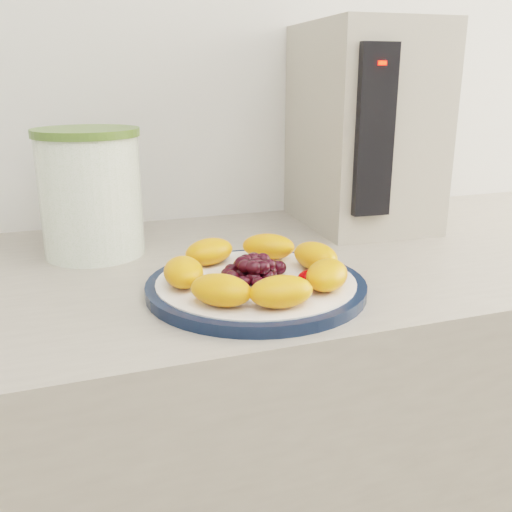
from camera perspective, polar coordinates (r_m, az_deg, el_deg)
name	(u,v)px	position (r m, az deg, el deg)	size (l,w,h in m)	color
wall_back	(210,5)	(1.16, -4.60, 23.75)	(3.50, 0.02, 2.60)	silver
counter	(266,493)	(1.12, 1.06, -22.61)	(3.50, 0.60, 0.90)	#9E9588
cabinet_face	(266,507)	(1.14, 1.05, -23.76)	(3.48, 0.58, 0.84)	#9C714F
plate_rim	(256,287)	(0.75, 0.00, -3.08)	(0.29, 0.29, 0.01)	#101C34
plate_face	(256,286)	(0.75, 0.00, -3.01)	(0.26, 0.26, 0.02)	white
canister	(91,197)	(0.93, -16.16, 5.71)	(0.16, 0.16, 0.19)	#3C701D
canister_lid	(85,132)	(0.92, -16.68, 11.77)	(0.16, 0.16, 0.01)	#4C6B2C
appliance_body	(361,127)	(1.11, 10.48, 12.59)	(0.21, 0.29, 0.37)	#B1A898
appliance_panel	(374,132)	(0.95, 11.74, 12.06)	(0.06, 0.02, 0.27)	black
appliance_led	(382,63)	(0.94, 12.49, 18.33)	(0.01, 0.01, 0.01)	#FF0C05
fruit_plate	(259,268)	(0.74, 0.30, -1.21)	(0.25, 0.25, 0.04)	orange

